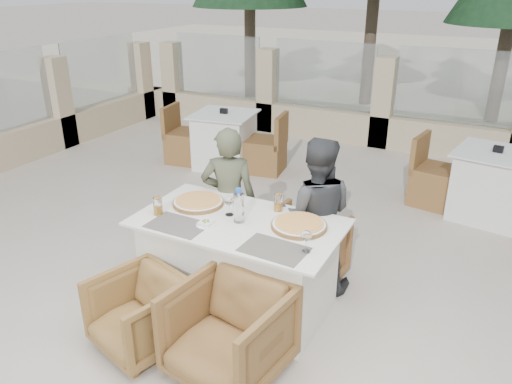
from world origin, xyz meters
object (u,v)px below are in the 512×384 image
at_px(armchair_far_left, 227,232).
at_px(diner_right, 315,216).
at_px(beer_glass_left, 158,206).
at_px(diner_left, 229,200).
at_px(bg_table_a, 225,140).
at_px(wine_glass_corner, 306,240).
at_px(beer_glass_right, 278,203).
at_px(pizza_right, 299,224).
at_px(water_bottle, 239,205).
at_px(olive_dish, 206,223).
at_px(wine_glass_centre, 229,204).
at_px(armchair_far_right, 300,250).
at_px(armchair_near_right, 229,332).
at_px(dining_table, 239,264).
at_px(armchair_near_left, 140,313).
at_px(pizza_left, 198,201).
at_px(bg_table_b, 491,185).

distance_m(armchair_far_left, diner_right, 0.96).
distance_m(beer_glass_left, diner_left, 0.74).
relative_size(diner_left, bg_table_a, 0.82).
bearing_deg(diner_left, diner_right, 159.60).
xyz_separation_m(wine_glass_corner, beer_glass_right, (-0.44, 0.51, -0.02)).
height_order(pizza_right, water_bottle, water_bottle).
relative_size(beer_glass_left, olive_dish, 1.31).
distance_m(wine_glass_centre, bg_table_a, 3.23).
relative_size(armchair_far_right, diner_left, 0.52).
relative_size(wine_glass_centre, beer_glass_left, 1.28).
xyz_separation_m(armchair_far_right, armchair_near_right, (-0.00, -1.24, 0.01)).
xyz_separation_m(armchair_near_right, diner_left, (-0.68, 1.20, 0.34)).
height_order(pizza_right, armchair_far_right, pizza_right).
xyz_separation_m(dining_table, wine_glass_centre, (-0.12, 0.06, 0.48)).
relative_size(water_bottle, armchair_near_left, 0.45).
bearing_deg(armchair_near_left, pizza_left, 110.55).
bearing_deg(beer_glass_left, wine_glass_centre, 25.91).
height_order(olive_dish, diner_right, diner_right).
bearing_deg(bg_table_a, wine_glass_centre, -67.04).
xyz_separation_m(pizza_left, armchair_near_right, (0.76, -0.82, -0.47)).
distance_m(beer_glass_left, armchair_far_left, 0.95).
relative_size(pizza_left, wine_glass_centre, 2.30).
relative_size(pizza_left, bg_table_a, 0.26).
bearing_deg(wine_glass_corner, armchair_far_left, 144.56).
bearing_deg(armchair_far_left, water_bottle, 143.05).
height_order(olive_dish, armchair_far_left, olive_dish).
distance_m(dining_table, armchair_far_right, 0.62).
relative_size(dining_table, armchair_near_right, 2.21).
bearing_deg(bg_table_a, armchair_far_left, -67.48).
height_order(beer_glass_right, diner_left, diner_left).
xyz_separation_m(armchair_far_left, diner_left, (0.08, -0.09, 0.38)).
xyz_separation_m(olive_dish, armchair_far_left, (-0.27, 0.75, -0.50)).
relative_size(diner_left, diner_right, 0.99).
relative_size(wine_glass_centre, armchair_far_left, 0.29).
height_order(armchair_near_left, diner_left, diner_left).
bearing_deg(bg_table_a, armchair_near_right, -67.54).
xyz_separation_m(pizza_right, beer_glass_right, (-0.26, 0.20, 0.04)).
height_order(wine_glass_corner, beer_glass_left, wine_glass_corner).
height_order(beer_glass_left, armchair_near_right, beer_glass_left).
relative_size(wine_glass_centre, armchair_near_left, 0.30).
bearing_deg(diner_right, beer_glass_right, 24.31).
height_order(dining_table, pizza_right, pizza_right).
distance_m(olive_dish, armchair_far_right, 0.99).
bearing_deg(wine_glass_centre, bg_table_b, 55.74).
height_order(wine_glass_centre, bg_table_a, wine_glass_centre).
bearing_deg(pizza_right, bg_table_a, 129.85).
bearing_deg(armchair_near_left, diner_right, 74.95).
height_order(wine_glass_corner, armchair_near_left, wine_glass_corner).
xyz_separation_m(pizza_right, diner_right, (-0.03, 0.42, -0.12)).
bearing_deg(pizza_right, dining_table, -165.59).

